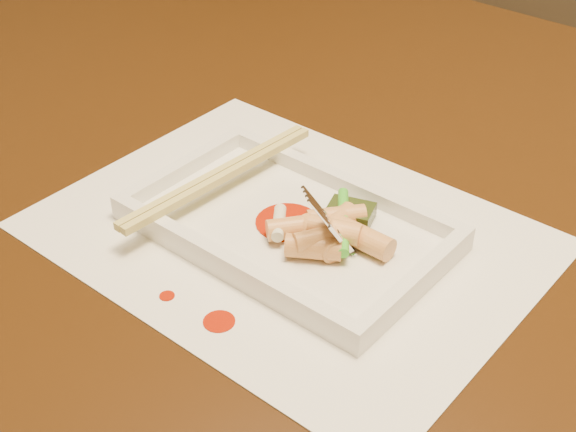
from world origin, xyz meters
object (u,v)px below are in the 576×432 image
Objects in this scene: fork at (375,171)px; plate_base at (288,230)px; table at (361,252)px; chopstick_a at (216,174)px; placemat at (288,234)px.

plate_base is at bearing -165.58° from fork.
fork is (0.08, -0.11, 0.18)m from table.
chopstick_a reaches higher than table.
table is 6.48× the size of chopstick_a.
placemat is (0.01, -0.13, 0.10)m from table.
fork is at bearing 14.42° from placemat.
fork reaches higher than placemat.
placemat reaches higher than table.
table is 0.19m from chopstick_a.
plate_base is 0.08m from chopstick_a.
chopstick_a is at bearing -173.25° from fork.
placemat is at bearing 0.00° from plate_base.
chopstick_a is at bearing 180.00° from plate_base.
chopstick_a is 0.16m from fork.
table is 10.00× the size of fork.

